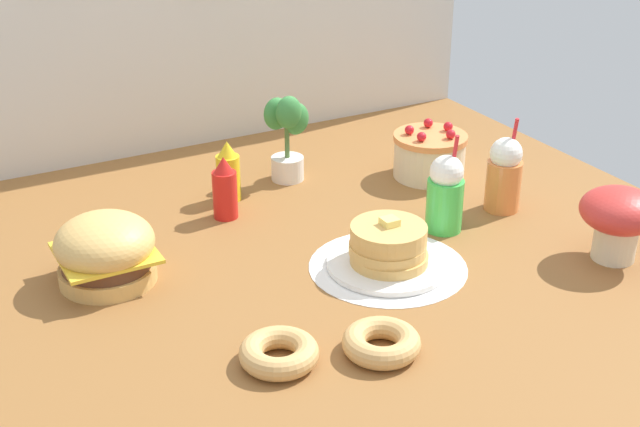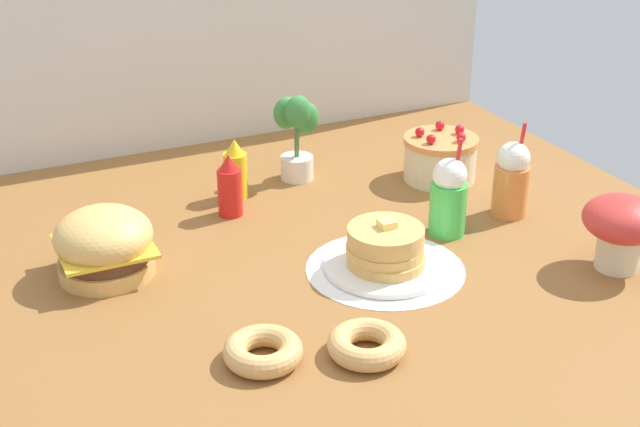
% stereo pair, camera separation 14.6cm
% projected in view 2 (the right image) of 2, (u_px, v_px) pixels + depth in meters
% --- Properties ---
extents(ground_plane, '(2.21, 2.13, 0.02)m').
position_uv_depth(ground_plane, '(346.00, 265.00, 2.48)').
color(ground_plane, brown).
extents(back_wall, '(2.21, 0.04, 0.99)m').
position_uv_depth(back_wall, '(214.00, 6.00, 3.13)').
color(back_wall, beige).
rests_on(back_wall, ground_plane).
extents(doily_mat, '(0.44, 0.44, 0.00)m').
position_uv_depth(doily_mat, '(385.00, 269.00, 2.44)').
color(doily_mat, white).
rests_on(doily_mat, ground_plane).
extents(burger, '(0.27, 0.27, 0.19)m').
position_uv_depth(burger, '(104.00, 244.00, 2.38)').
color(burger, '#DBA859').
rests_on(burger, ground_plane).
extents(pancake_stack, '(0.34, 0.34, 0.15)m').
position_uv_depth(pancake_stack, '(386.00, 251.00, 2.41)').
color(pancake_stack, white).
rests_on(pancake_stack, doily_mat).
extents(layer_cake, '(0.25, 0.25, 0.18)m').
position_uv_depth(layer_cake, '(440.00, 158.00, 2.97)').
color(layer_cake, beige).
rests_on(layer_cake, ground_plane).
extents(ketchup_bottle, '(0.08, 0.08, 0.20)m').
position_uv_depth(ketchup_bottle, '(230.00, 187.00, 2.71)').
color(ketchup_bottle, red).
rests_on(ketchup_bottle, ground_plane).
extents(mustard_bottle, '(0.08, 0.08, 0.20)m').
position_uv_depth(mustard_bottle, '(235.00, 171.00, 2.83)').
color(mustard_bottle, yellow).
rests_on(mustard_bottle, ground_plane).
extents(cream_soda_cup, '(0.11, 0.11, 0.30)m').
position_uv_depth(cream_soda_cup, '(448.00, 197.00, 2.59)').
color(cream_soda_cup, green).
rests_on(cream_soda_cup, ground_plane).
extents(orange_float_cup, '(0.11, 0.11, 0.30)m').
position_uv_depth(orange_float_cup, '(511.00, 179.00, 2.71)').
color(orange_float_cup, orange).
rests_on(orange_float_cup, ground_plane).
extents(donut_pink_glaze, '(0.19, 0.19, 0.06)m').
position_uv_depth(donut_pink_glaze, '(263.00, 350.00, 2.04)').
color(donut_pink_glaze, tan).
rests_on(donut_pink_glaze, ground_plane).
extents(donut_chocolate, '(0.19, 0.19, 0.06)m').
position_uv_depth(donut_chocolate, '(367.00, 344.00, 2.06)').
color(donut_chocolate, tan).
rests_on(donut_chocolate, ground_plane).
extents(potted_plant, '(0.15, 0.12, 0.31)m').
position_uv_depth(potted_plant, '(297.00, 133.00, 2.94)').
color(potted_plant, white).
rests_on(potted_plant, ground_plane).
extents(mushroom_stool, '(0.22, 0.22, 0.21)m').
position_uv_depth(mushroom_stool, '(622.00, 225.00, 2.39)').
color(mushroom_stool, beige).
rests_on(mushroom_stool, ground_plane).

